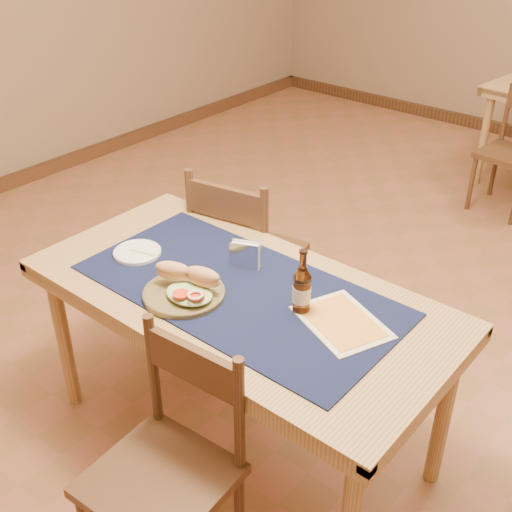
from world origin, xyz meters
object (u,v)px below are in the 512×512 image
Objects in this scene: main_table at (239,309)px; sandwich_plate at (186,289)px; napkin_holder at (245,255)px; beer_bottle at (302,289)px; chair_main_near at (168,467)px; chair_main_far at (245,255)px.

main_table is 5.38× the size of sandwich_plate.
main_table is 12.53× the size of napkin_holder.
chair_main_near is at bearing -95.32° from beer_bottle.
beer_bottle is at bearing 84.68° from chair_main_near.
beer_bottle is 0.35m from napkin_holder.
sandwich_plate reaches higher than napkin_holder.
napkin_holder is (0.34, -0.39, 0.31)m from chair_main_far.
chair_main_far is 0.91m from beer_bottle.
beer_bottle is (0.37, 0.19, 0.06)m from sandwich_plate.
chair_main_far is 1.26m from chair_main_near.
chair_main_near is 0.72m from beer_bottle.
chair_main_far reaches higher than sandwich_plate.
chair_main_near reaches higher than sandwich_plate.
chair_main_far reaches higher than main_table.
chair_main_near is at bearing -68.24° from napkin_holder.
chair_main_far is at bearing 114.65° from sandwich_plate.
chair_main_far is 1.07× the size of chair_main_near.
napkin_holder reaches higher than main_table.
chair_main_near reaches higher than napkin_holder.
napkin_holder is at bearing -48.80° from chair_main_far.
main_table is 0.23m from sandwich_plate.
chair_main_far is (-0.43, 0.53, -0.17)m from main_table.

